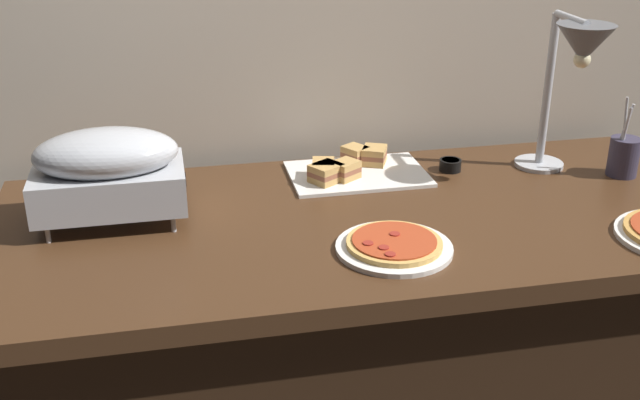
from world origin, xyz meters
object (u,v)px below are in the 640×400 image
Objects in this scene: heat_lamp at (576,59)px; sauce_cup_far at (450,165)px; pizza_plate_front at (394,246)px; sandwich_platter at (351,169)px; chafing_dish at (108,170)px; utensil_holder at (624,156)px; sauce_cup_near at (174,180)px.

heat_lamp reaches higher than sauce_cup_far.
pizza_plate_front is 0.70× the size of sandwich_platter.
heat_lamp is 0.45m from sauce_cup_far.
chafing_dish is 5.75× the size of sauce_cup_far.
heat_lamp reaches higher than sandwich_platter.
heat_lamp is 0.35m from utensil_holder.
sauce_cup_near is at bearing 134.51° from pizza_plate_front.
sandwich_platter reaches higher than sauce_cup_near.
utensil_holder is (1.40, 0.02, -0.08)m from chafing_dish.
sauce_cup_far is 0.27× the size of utensil_holder.
sauce_cup_near is 0.78m from sauce_cup_far.
chafing_dish is at bearing -165.54° from sandwich_platter.
chafing_dish is 1.57× the size of utensil_holder.
heat_lamp is (1.21, 0.00, 0.21)m from chafing_dish.
sauce_cup_near reaches higher than sauce_cup_far.
sauce_cup_far is (0.30, 0.45, 0.01)m from pizza_plate_front.
pizza_plate_front is (-0.57, -0.30, -0.33)m from heat_lamp.
sauce_cup_far is (0.94, 0.15, -0.12)m from chafing_dish.
heat_lamp reaches higher than sauce_cup_near.
pizza_plate_front is 0.68m from sauce_cup_near.
sauce_cup_near is at bearing 170.03° from heat_lamp.
sauce_cup_near is 1.00× the size of sauce_cup_far.
chafing_dish reaches higher than pizza_plate_front.
utensil_holder reaches higher than sauce_cup_near.
heat_lamp is at bearing -28.58° from sauce_cup_far.
pizza_plate_front is 4.30× the size of sauce_cup_far.
heat_lamp is 1.97× the size of utensil_holder.
sauce_cup_far is at bearing -3.52° from sandwich_platter.
sandwich_platter is at bearing 163.64° from heat_lamp.
chafing_dish is 5.76× the size of sauce_cup_near.
utensil_holder is (0.46, -0.13, 0.04)m from sauce_cup_far.
chafing_dish is 0.68m from sandwich_platter.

